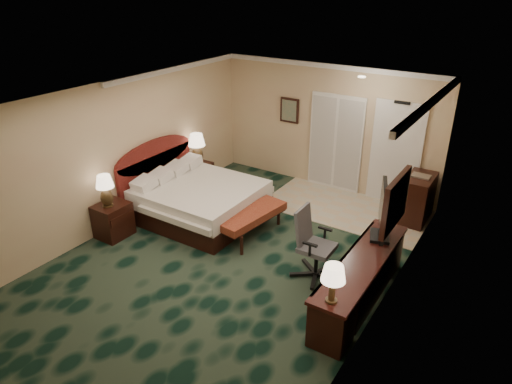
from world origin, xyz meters
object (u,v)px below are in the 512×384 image
Objects in this scene: lamp_near at (106,191)px; desk at (360,281)px; tv at (383,214)px; nightstand_far at (199,176)px; lamp_far at (197,149)px; bed at (201,201)px; desk_chair at (317,245)px; minibar at (417,199)px; bed_bench at (252,224)px; nightstand_near at (113,220)px.

desk is (4.44, 0.69, -0.56)m from lamp_near.
tv is at bearing 90.58° from desk.
lamp_far reaches higher than nightstand_far.
bed reaches higher than nightstand_far.
lamp_near is 3.77m from desk_chair.
tv is (4.43, 1.40, 0.20)m from lamp_near.
lamp_near is 5.75m from minibar.
lamp_near reaches higher than bed_bench.
desk_chair is at bearing -106.47° from minibar.
lamp_far reaches higher than bed.
nightstand_near is 0.44× the size of bed_bench.
tv is (-0.01, 0.71, 0.76)m from desk.
desk is at bearing -16.55° from desk_chair.
tv is at bearing -90.16° from minibar.
minibar is at bearing 90.02° from desk.
lamp_far is (-0.03, 2.46, 0.60)m from nightstand_near.
nightstand_far is 2.41m from bed_bench.
nightstand_near is at bearing 177.32° from tv.
lamp_far is 4.85m from desk.
lamp_far is at bearing 157.86° from desk.
nightstand_near is at bearing -89.35° from lamp_far.
desk reaches higher than bed.
bed is at bearing 167.55° from desk.
nightstand_near is at bearing -121.81° from bed.
bed reaches higher than bed_bench.
nightstand_near is at bearing -89.46° from nightstand_far.
lamp_near is at bearing -166.78° from desk_chair.
minibar is at bearing 51.37° from bed_bench.
desk is 2.19× the size of desk_chair.
bed_bench is 2.44m from desk.
bed is 1.46× the size of bed_bench.
tv is 1.08m from desk_chair.
nightstand_far is 0.83× the size of lamp_far.
bed is 3.64m from tv.
tv is 2.32m from minibar.
tv reaches higher than nightstand_far.
minibar reaches higher than nightstand_near.
lamp_far is at bearing 155.55° from desk_chair.
minibar is at bearing 14.02° from lamp_far.
desk_chair is at bearing -23.50° from lamp_far.
nightstand_far is at bearing 146.17° from tv.
bed_bench is at bearing -136.46° from minibar.
tv is at bearing 16.86° from nightstand_near.
lamp_near is at bearing 177.99° from tv.
lamp_near is at bearing -171.11° from desk.
desk_chair is at bearing 164.40° from desk.
bed is at bearing 59.16° from lamp_near.
bed_bench is 1.58× the size of minibar.
tv is (4.46, -1.11, 0.21)m from lamp_far.
lamp_near is 4.65m from tv.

